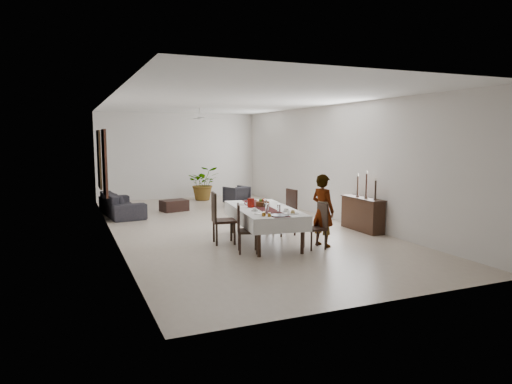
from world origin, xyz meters
name	(u,v)px	position (x,y,z in m)	size (l,w,h in m)	color
floor	(233,226)	(0.00, 0.00, 0.00)	(6.00, 12.00, 0.00)	#BDAC96
ceiling	(232,102)	(0.00, 0.00, 3.20)	(6.00, 12.00, 0.02)	white
wall_back	(179,156)	(0.00, 6.00, 1.60)	(6.00, 0.02, 3.20)	silver
wall_front	(383,190)	(0.00, -6.00, 1.60)	(6.00, 0.02, 3.20)	silver
wall_left	(111,168)	(-3.00, 0.00, 1.60)	(0.02, 12.00, 3.20)	silver
wall_right	(333,162)	(3.00, 0.00, 1.60)	(0.02, 12.00, 3.20)	silver
dining_table_top	(264,209)	(0.00, -1.98, 0.74)	(1.01, 2.43, 0.05)	black
table_leg_fl	(259,239)	(-0.58, -3.08, 0.35)	(0.07, 0.07, 0.71)	black
table_leg_fr	(302,236)	(0.31, -3.18, 0.35)	(0.07, 0.07, 0.71)	black
table_leg_bl	(232,219)	(-0.31, -0.78, 0.35)	(0.07, 0.07, 0.71)	black
table_leg_br	(267,217)	(0.58, -0.89, 0.35)	(0.07, 0.07, 0.71)	black
tablecloth_top	(264,208)	(0.00, -1.98, 0.77)	(1.20, 2.62, 0.01)	white
tablecloth_drape_left	(237,216)	(-0.59, -1.91, 0.62)	(0.01, 2.62, 0.30)	white
tablecloth_drape_right	(289,213)	(0.59, -2.05, 0.62)	(0.01, 2.62, 0.30)	white
tablecloth_drape_near	(284,226)	(-0.15, -3.28, 0.62)	(1.20, 0.01, 0.30)	silver
tablecloth_drape_far	(248,206)	(0.16, -0.69, 0.62)	(1.20, 0.01, 0.30)	silver
table_runner	(264,208)	(0.00, -1.98, 0.77)	(0.35, 2.53, 0.00)	#511817
red_pitcher	(251,203)	(-0.23, -1.80, 0.87)	(0.15, 0.15, 0.20)	maroon
pitcher_handle	(247,203)	(-0.32, -1.79, 0.87)	(0.12, 0.12, 0.02)	maroon
wine_glass_near	(279,208)	(0.05, -2.65, 0.86)	(0.07, 0.07, 0.17)	white
wine_glass_mid	(267,208)	(-0.16, -2.52, 0.86)	(0.07, 0.07, 0.17)	white
wine_glass_far	(265,204)	(0.06, -1.94, 0.86)	(0.07, 0.07, 0.17)	white
teacup_right	(286,210)	(0.23, -2.62, 0.80)	(0.09, 0.09, 0.06)	white
saucer_right	(286,211)	(0.23, -2.62, 0.78)	(0.15, 0.15, 0.01)	silver
teacup_left	(255,210)	(-0.34, -2.30, 0.80)	(0.09, 0.09, 0.06)	white
saucer_left	(255,211)	(-0.34, -2.30, 0.78)	(0.15, 0.15, 0.01)	silver
plate_near_right	(293,213)	(0.23, -2.93, 0.78)	(0.24, 0.24, 0.02)	white
bread_near_right	(293,212)	(0.23, -2.93, 0.81)	(0.09, 0.09, 0.09)	tan
plate_near_left	(260,214)	(-0.39, -2.70, 0.78)	(0.24, 0.24, 0.02)	white
plate_far_left	(243,204)	(-0.25, -1.39, 0.78)	(0.24, 0.24, 0.02)	silver
serving_tray	(280,215)	(-0.12, -3.04, 0.78)	(0.36, 0.36, 0.02)	#3E3F43
jam_jar_a	(269,215)	(-0.35, -3.04, 0.81)	(0.06, 0.06, 0.08)	#885613
jam_jar_b	(263,214)	(-0.44, -2.97, 0.81)	(0.06, 0.06, 0.08)	brown
jam_jar_c	(264,214)	(-0.38, -2.88, 0.81)	(0.06, 0.06, 0.08)	brown
fruit_basket	(263,204)	(0.08, -1.74, 0.82)	(0.30, 0.30, 0.10)	brown
fruit_red	(264,200)	(0.11, -1.72, 0.90)	(0.09, 0.09, 0.09)	#A42A10
fruit_green	(260,200)	(0.05, -1.70, 0.90)	(0.08, 0.08, 0.08)	#558A29
chair_right_near_seat	(315,229)	(0.75, -2.90, 0.42)	(0.40, 0.40, 0.05)	black
chair_right_near_leg_fl	(325,240)	(0.92, -3.07, 0.20)	(0.04, 0.04, 0.40)	black
chair_right_near_leg_fr	(317,237)	(0.92, -2.74, 0.20)	(0.04, 0.04, 0.40)	black
chair_right_near_leg_bl	(311,242)	(0.59, -3.06, 0.20)	(0.04, 0.04, 0.40)	black
chair_right_near_leg_br	(304,238)	(0.59, -2.74, 0.20)	(0.04, 0.04, 0.40)	black
chair_right_near_back	(323,215)	(0.94, -2.90, 0.69)	(0.40, 0.04, 0.51)	black
chair_right_far_seat	(284,215)	(0.76, -1.46, 0.48)	(0.46, 0.46, 0.05)	black
chair_right_far_leg_fl	(295,226)	(0.96, -1.63, 0.23)	(0.05, 0.05, 0.45)	black
chair_right_far_leg_fr	(287,223)	(0.93, -1.25, 0.23)	(0.05, 0.05, 0.45)	black
chair_right_far_leg_bl	(281,228)	(0.59, -1.66, 0.23)	(0.05, 0.05, 0.45)	black
chair_right_far_leg_br	(273,225)	(0.56, -1.29, 0.23)	(0.05, 0.05, 0.45)	black
chair_right_far_back	(292,201)	(0.97, -1.44, 0.79)	(0.46, 0.04, 0.58)	black
chair_left_near_seat	(248,231)	(-0.65, -2.67, 0.44)	(0.42, 0.42, 0.05)	black
chair_left_near_leg_fl	(239,241)	(-0.76, -2.45, 0.21)	(0.04, 0.04, 0.41)	black
chair_left_near_leg_fr	(240,245)	(-0.86, -2.78, 0.21)	(0.04, 0.04, 0.41)	black
chair_left_near_leg_bl	(256,240)	(-0.43, -2.56, 0.21)	(0.04, 0.04, 0.41)	black
chair_left_near_leg_br	(257,244)	(-0.54, -2.88, 0.21)	(0.04, 0.04, 0.41)	black
chair_left_near_back	(238,217)	(-0.83, -2.61, 0.72)	(0.42, 0.04, 0.53)	black
chair_left_far_seat	(224,221)	(-0.83, -1.73, 0.50)	(0.48, 0.48, 0.05)	black
chair_left_far_leg_fl	(214,231)	(-1.00, -1.51, 0.24)	(0.05, 0.05, 0.47)	black
chair_left_far_leg_fr	(217,235)	(-1.06, -1.90, 0.24)	(0.05, 0.05, 0.47)	black
chair_left_far_leg_bl	(231,231)	(-0.61, -1.57, 0.24)	(0.05, 0.05, 0.47)	black
chair_left_far_leg_br	(235,234)	(-0.67, -1.95, 0.24)	(0.05, 0.05, 0.47)	black
chair_left_far_back	(214,206)	(-1.05, -1.70, 0.82)	(0.48, 0.04, 0.61)	black
woman	(323,210)	(1.02, -2.78, 0.77)	(0.56, 0.37, 1.54)	gray
sideboard_body	(362,215)	(2.78, -1.75, 0.40)	(0.35, 1.33, 0.80)	black
sideboard_top	(363,198)	(2.78, -1.75, 0.81)	(0.39, 1.38, 0.03)	black
candlestick_near_base	(375,200)	(2.78, -2.23, 0.84)	(0.09, 0.09, 0.03)	black
candlestick_near_shaft	(375,190)	(2.78, -2.23, 1.07)	(0.04, 0.04, 0.44)	black
candlestick_near_candle	(376,179)	(2.78, -2.23, 1.33)	(0.03, 0.03, 0.07)	#ECE8CC
candlestick_mid_base	(366,198)	(2.78, -1.88, 0.84)	(0.09, 0.09, 0.03)	black
candlestick_mid_shaft	(366,186)	(2.78, -1.88, 1.14)	(0.04, 0.04, 0.58)	black
candlestick_mid_candle	(367,172)	(2.78, -1.88, 1.46)	(0.03, 0.03, 0.07)	silver
candlestick_far_base	(358,196)	(2.78, -1.52, 0.84)	(0.09, 0.09, 0.03)	black
candlestick_far_shaft	(358,186)	(2.78, -1.52, 1.09)	(0.04, 0.04, 0.49)	black
candlestick_far_candle	(358,175)	(2.78, -1.52, 1.37)	(0.03, 0.03, 0.07)	beige
sofa	(122,204)	(-2.47, 2.84, 0.34)	(2.31, 0.90, 0.67)	#29262B
armchair	(237,195)	(1.40, 3.49, 0.33)	(0.70, 0.72, 0.65)	#2C2A30
coffee_table	(174,206)	(-0.87, 3.01, 0.18)	(0.80, 0.53, 0.35)	black
potted_plant	(204,183)	(0.70, 5.10, 0.62)	(1.12, 0.97, 1.24)	#375B24
mirror_frame_near	(105,163)	(-2.96, 2.20, 1.60)	(0.06, 1.05, 1.85)	black
mirror_glass_near	(106,163)	(-2.92, 2.20, 1.60)	(0.01, 0.90, 1.70)	silver
mirror_frame_far	(99,159)	(-2.96, 4.30, 1.60)	(0.06, 1.05, 1.85)	black
mirror_glass_far	(100,159)	(-2.92, 4.30, 1.60)	(0.01, 0.90, 1.70)	silver
fan_rod	(200,112)	(0.00, 3.00, 3.10)	(0.04, 0.04, 0.20)	silver
fan_hub	(200,118)	(0.00, 3.00, 2.90)	(0.16, 0.16, 0.08)	silver
fan_blade_n	(197,118)	(0.00, 3.35, 2.90)	(0.10, 0.55, 0.01)	beige
fan_blade_s	(203,118)	(0.00, 2.65, 2.90)	(0.10, 0.55, 0.01)	silver
fan_blade_e	(211,118)	(0.35, 3.00, 2.90)	(0.55, 0.10, 0.01)	silver
fan_blade_w	(189,118)	(-0.35, 3.00, 2.90)	(0.55, 0.10, 0.01)	silver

